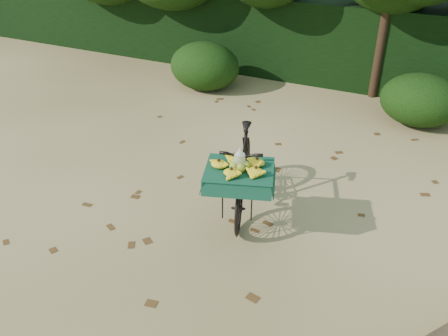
% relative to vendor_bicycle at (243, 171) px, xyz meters
% --- Properties ---
extents(ground, '(80.00, 80.00, 0.00)m').
position_rel_vendor_bicycle_xyz_m(ground, '(0.40, -0.41, -0.59)').
color(ground, tan).
rests_on(ground, ground).
extents(vendor_bicycle, '(1.24, 2.02, 1.16)m').
position_rel_vendor_bicycle_xyz_m(vendor_bicycle, '(0.00, 0.00, 0.00)').
color(vendor_bicycle, black).
rests_on(vendor_bicycle, ground).
extents(hedge_backdrop, '(26.00, 1.80, 1.80)m').
position_rel_vendor_bicycle_xyz_m(hedge_backdrop, '(0.40, 5.89, 0.31)').
color(hedge_backdrop, black).
rests_on(hedge_backdrop, ground).
extents(bush_clumps, '(8.80, 1.70, 0.90)m').
position_rel_vendor_bicycle_xyz_m(bush_clumps, '(0.90, 3.89, -0.14)').
color(bush_clumps, black).
rests_on(bush_clumps, ground).
extents(leaf_litter, '(7.00, 7.30, 0.01)m').
position_rel_vendor_bicycle_xyz_m(leaf_litter, '(0.40, 0.24, -0.59)').
color(leaf_litter, '#503215').
rests_on(leaf_litter, ground).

